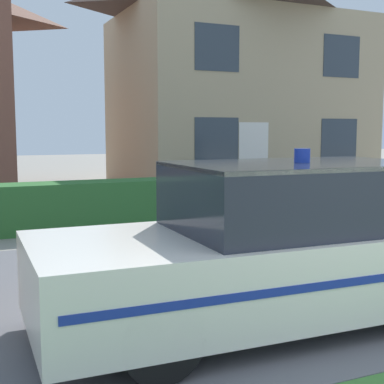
# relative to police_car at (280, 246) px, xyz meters

# --- Properties ---
(road_strip) EXTENTS (28.00, 5.58, 0.01)m
(road_strip) POSITION_rel_police_car_xyz_m (0.30, 1.50, -0.75)
(road_strip) COLOR #5B5B60
(road_strip) RESTS_ON ground
(garden_hedge) EXTENTS (10.87, 0.82, 0.90)m
(garden_hedge) POSITION_rel_police_car_xyz_m (-0.10, 5.70, -0.31)
(garden_hedge) COLOR #2D662D
(garden_hedge) RESTS_ON ground
(police_car) EXTENTS (4.57, 1.86, 1.68)m
(police_car) POSITION_rel_police_car_xyz_m (0.00, 0.00, 0.00)
(police_car) COLOR black
(police_car) RESTS_ON road_strip
(house_right) EXTENTS (8.37, 5.82, 7.74)m
(house_right) POSITION_rel_police_car_xyz_m (6.28, 12.28, 3.19)
(house_right) COLOR tan
(house_right) RESTS_ON ground
(wheelie_bin) EXTENTS (0.79, 0.83, 1.10)m
(wheelie_bin) POSITION_rel_police_car_xyz_m (3.19, 6.99, -0.20)
(wheelie_bin) COLOR #23662D
(wheelie_bin) RESTS_ON ground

